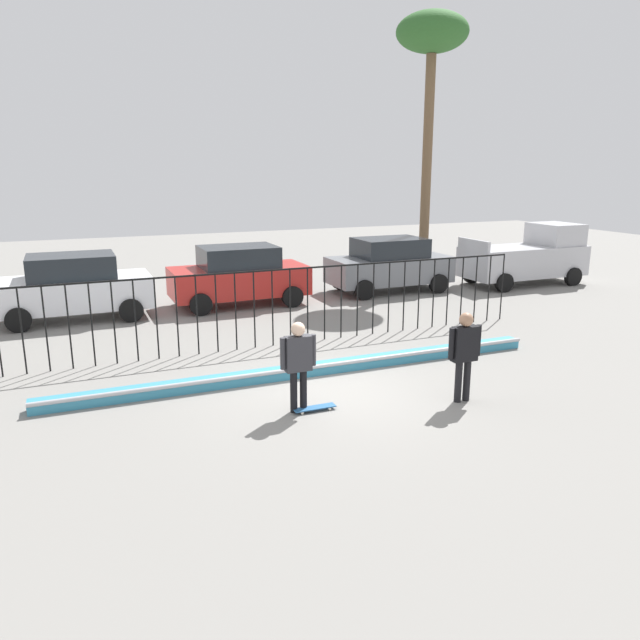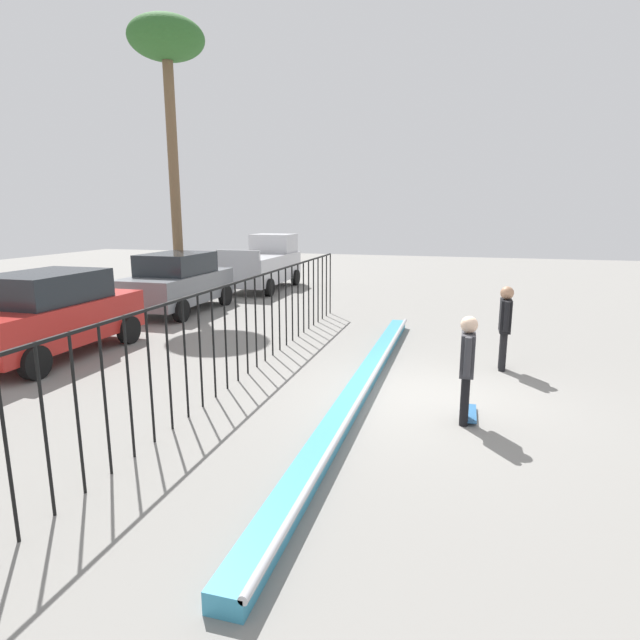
{
  "view_description": "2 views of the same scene",
  "coord_description": "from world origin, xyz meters",
  "px_view_note": "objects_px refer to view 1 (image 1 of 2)",
  "views": [
    {
      "loc": [
        -4.6,
        -10.45,
        4.37
      ],
      "look_at": [
        0.45,
        1.58,
        1.06
      ],
      "focal_mm": 34.31,
      "sensor_mm": 36.0,
      "label": 1
    },
    {
      "loc": [
        -8.66,
        -0.57,
        3.19
      ],
      "look_at": [
        0.74,
        2.09,
        1.13
      ],
      "focal_mm": 28.79,
      "sensor_mm": 36.0,
      "label": 2
    }
  ],
  "objects_px": {
    "parked_car_white": "(73,287)",
    "parked_car_red": "(239,275)",
    "pickup_truck": "(528,257)",
    "parked_car_gray": "(389,264)",
    "camera_operator": "(464,349)",
    "skateboarder": "(298,359)",
    "skateboard": "(315,408)",
    "palm_tree_tall": "(432,47)"
  },
  "relations": [
    {
      "from": "parked_car_white",
      "to": "parked_car_gray",
      "type": "relative_size",
      "value": 1.0
    },
    {
      "from": "skateboard",
      "to": "parked_car_red",
      "type": "relative_size",
      "value": 0.19
    },
    {
      "from": "skateboarder",
      "to": "parked_car_white",
      "type": "relative_size",
      "value": 0.39
    },
    {
      "from": "parked_car_red",
      "to": "parked_car_gray",
      "type": "bearing_deg",
      "value": -3.12
    },
    {
      "from": "skateboarder",
      "to": "parked_car_red",
      "type": "xyz_separation_m",
      "value": [
        1.38,
        8.97,
        -0.04
      ]
    },
    {
      "from": "parked_car_gray",
      "to": "skateboarder",
      "type": "bearing_deg",
      "value": -123.48
    },
    {
      "from": "parked_car_white",
      "to": "parked_car_gray",
      "type": "height_order",
      "value": "same"
    },
    {
      "from": "parked_car_red",
      "to": "parked_car_gray",
      "type": "distance_m",
      "value": 5.51
    },
    {
      "from": "camera_operator",
      "to": "pickup_truck",
      "type": "relative_size",
      "value": 0.37
    },
    {
      "from": "skateboard",
      "to": "camera_operator",
      "type": "xyz_separation_m",
      "value": [
        2.78,
        -0.64,
        0.98
      ]
    },
    {
      "from": "camera_operator",
      "to": "parked_car_white",
      "type": "height_order",
      "value": "parked_car_white"
    },
    {
      "from": "pickup_truck",
      "to": "parked_car_gray",
      "type": "bearing_deg",
      "value": 166.58
    },
    {
      "from": "parked_car_gray",
      "to": "palm_tree_tall",
      "type": "distance_m",
      "value": 7.89
    },
    {
      "from": "camera_operator",
      "to": "pickup_truck",
      "type": "distance_m",
      "value": 13.01
    },
    {
      "from": "parked_car_gray",
      "to": "parked_car_red",
      "type": "bearing_deg",
      "value": -175.34
    },
    {
      "from": "parked_car_white",
      "to": "parked_car_red",
      "type": "height_order",
      "value": "same"
    },
    {
      "from": "palm_tree_tall",
      "to": "parked_car_gray",
      "type": "bearing_deg",
      "value": -150.49
    },
    {
      "from": "skateboarder",
      "to": "skateboard",
      "type": "relative_size",
      "value": 2.11
    },
    {
      "from": "parked_car_white",
      "to": "pickup_truck",
      "type": "relative_size",
      "value": 0.91
    },
    {
      "from": "parked_car_white",
      "to": "parked_car_gray",
      "type": "distance_m",
      "value": 10.44
    },
    {
      "from": "skateboarder",
      "to": "parked_car_gray",
      "type": "bearing_deg",
      "value": 77.27
    },
    {
      "from": "parked_car_gray",
      "to": "pickup_truck",
      "type": "distance_m",
      "value": 5.58
    },
    {
      "from": "skateboarder",
      "to": "skateboard",
      "type": "distance_m",
      "value": 1.0
    },
    {
      "from": "pickup_truck",
      "to": "palm_tree_tall",
      "type": "distance_m",
      "value": 8.39
    },
    {
      "from": "skateboarder",
      "to": "parked_car_white",
      "type": "xyz_separation_m",
      "value": [
        -3.54,
        8.99,
        -0.04
      ]
    },
    {
      "from": "camera_operator",
      "to": "parked_car_red",
      "type": "distance_m",
      "value": 9.85
    },
    {
      "from": "parked_car_white",
      "to": "palm_tree_tall",
      "type": "bearing_deg",
      "value": 4.1
    },
    {
      "from": "pickup_truck",
      "to": "palm_tree_tall",
      "type": "bearing_deg",
      "value": 143.98
    },
    {
      "from": "pickup_truck",
      "to": "parked_car_red",
      "type": "bearing_deg",
      "value": 170.91
    },
    {
      "from": "pickup_truck",
      "to": "parked_car_white",
      "type": "bearing_deg",
      "value": 171.94
    },
    {
      "from": "skateboarder",
      "to": "camera_operator",
      "type": "xyz_separation_m",
      "value": [
        3.05,
        -0.73,
        0.03
      ]
    },
    {
      "from": "parked_car_red",
      "to": "pickup_truck",
      "type": "height_order",
      "value": "pickup_truck"
    },
    {
      "from": "camera_operator",
      "to": "pickup_truck",
      "type": "height_order",
      "value": "pickup_truck"
    },
    {
      "from": "skateboard",
      "to": "palm_tree_tall",
      "type": "relative_size",
      "value": 0.08
    },
    {
      "from": "camera_operator",
      "to": "parked_car_red",
      "type": "relative_size",
      "value": 0.4
    },
    {
      "from": "skateboard",
      "to": "parked_car_white",
      "type": "height_order",
      "value": "parked_car_white"
    },
    {
      "from": "parked_car_gray",
      "to": "pickup_truck",
      "type": "height_order",
      "value": "pickup_truck"
    },
    {
      "from": "parked_car_red",
      "to": "parked_car_gray",
      "type": "xyz_separation_m",
      "value": [
        5.51,
        0.08,
        0.0
      ]
    },
    {
      "from": "skateboarder",
      "to": "camera_operator",
      "type": "height_order",
      "value": "camera_operator"
    },
    {
      "from": "camera_operator",
      "to": "pickup_truck",
      "type": "xyz_separation_m",
      "value": [
        9.37,
        9.03,
        -0.0
      ]
    },
    {
      "from": "skateboarder",
      "to": "pickup_truck",
      "type": "bearing_deg",
      "value": 58.27
    },
    {
      "from": "camera_operator",
      "to": "parked_car_white",
      "type": "bearing_deg",
      "value": -6.31
    }
  ]
}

